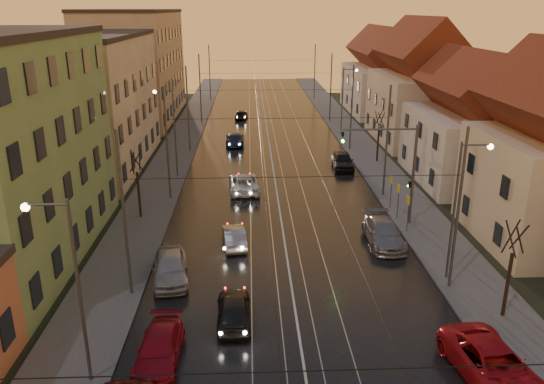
{
  "coord_description": "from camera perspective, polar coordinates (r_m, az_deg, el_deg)",
  "views": [
    {
      "loc": [
        -2.16,
        -16.25,
        14.5
      ],
      "look_at": [
        -0.67,
        19.06,
        2.22
      ],
      "focal_mm": 35.0,
      "sensor_mm": 36.0,
      "label": 1
    }
  ],
  "objects": [
    {
      "name": "road",
      "position": [
        58.12,
        -0.22,
        4.73
      ],
      "size": [
        16.0,
        120.0,
        0.04
      ],
      "primitive_type": "cube",
      "color": "black",
      "rests_on": "ground"
    },
    {
      "name": "sidewalk_left",
      "position": [
        58.59,
        -10.07,
        4.6
      ],
      "size": [
        4.0,
        120.0,
        0.15
      ],
      "primitive_type": "cube",
      "color": "#4C4C4C",
      "rests_on": "ground"
    },
    {
      "name": "sidewalk_right",
      "position": [
        59.33,
        9.51,
        4.82
      ],
      "size": [
        4.0,
        120.0,
        0.15
      ],
      "primitive_type": "cube",
      "color": "#4C4C4C",
      "rests_on": "ground"
    },
    {
      "name": "tram_rail_0",
      "position": [
        58.07,
        -2.4,
        4.73
      ],
      "size": [
        0.06,
        120.0,
        0.03
      ],
      "primitive_type": "cube",
      "color": "gray",
      "rests_on": "road"
    },
    {
      "name": "tram_rail_1",
      "position": [
        58.09,
        -0.98,
        4.75
      ],
      "size": [
        0.06,
        120.0,
        0.03
      ],
      "primitive_type": "cube",
      "color": "gray",
      "rests_on": "road"
    },
    {
      "name": "tram_rail_2",
      "position": [
        58.14,
        0.54,
        4.77
      ],
      "size": [
        0.06,
        120.0,
        0.03
      ],
      "primitive_type": "cube",
      "color": "gray",
      "rests_on": "road"
    },
    {
      "name": "tram_rail_3",
      "position": [
        58.23,
        1.95,
        4.78
      ],
      "size": [
        0.06,
        120.0,
        0.03
      ],
      "primitive_type": "cube",
      "color": "gray",
      "rests_on": "road"
    },
    {
      "name": "apartment_left_2",
      "position": [
        53.22,
        -19.39,
        8.9
      ],
      "size": [
        10.0,
        20.0,
        12.0
      ],
      "primitive_type": "cube",
      "color": "tan",
      "rests_on": "ground"
    },
    {
      "name": "apartment_left_3",
      "position": [
        76.18,
        -14.4,
        12.93
      ],
      "size": [
        10.0,
        24.0,
        14.0
      ],
      "primitive_type": "cube",
      "color": "tan",
      "rests_on": "ground"
    },
    {
      "name": "house_right_2",
      "position": [
        49.21,
        20.68,
        6.37
      ],
      "size": [
        9.18,
        12.24,
        9.2
      ],
      "color": "beige",
      "rests_on": "ground"
    },
    {
      "name": "house_right_3",
      "position": [
        62.87,
        15.61,
        10.51
      ],
      "size": [
        9.18,
        14.28,
        11.5
      ],
      "color": "beige",
      "rests_on": "ground"
    },
    {
      "name": "house_right_4",
      "position": [
        80.15,
        11.68,
        11.99
      ],
      "size": [
        9.18,
        16.32,
        10.0
      ],
      "color": "beige",
      "rests_on": "ground"
    },
    {
      "name": "catenary_pole_l_1",
      "position": [
        27.91,
        -15.61,
        -2.58
      ],
      "size": [
        0.16,
        0.16,
        9.0
      ],
      "primitive_type": "cylinder",
      "color": "#595B60",
      "rests_on": "ground"
    },
    {
      "name": "catenary_pole_r_1",
      "position": [
        29.21,
        19.37,
        -2.0
      ],
      "size": [
        0.16,
        0.16,
        9.0
      ],
      "primitive_type": "cylinder",
      "color": "#595B60",
      "rests_on": "ground"
    },
    {
      "name": "catenary_pole_l_2",
      "position": [
        41.97,
        -11.22,
        5.0
      ],
      "size": [
        0.16,
        0.16,
        9.0
      ],
      "primitive_type": "cylinder",
      "color": "#595B60",
      "rests_on": "ground"
    },
    {
      "name": "catenary_pole_r_2",
      "position": [
        42.84,
        12.24,
        5.22
      ],
      "size": [
        0.16,
        0.16,
        9.0
      ],
      "primitive_type": "cylinder",
      "color": "#595B60",
      "rests_on": "ground"
    },
    {
      "name": "catenary_pole_l_3",
      "position": [
        56.51,
        -9.04,
        8.73
      ],
      "size": [
        0.16,
        0.16,
        9.0
      ],
      "primitive_type": "cylinder",
      "color": "#595B60",
      "rests_on": "ground"
    },
    {
      "name": "catenary_pole_r_3",
      "position": [
        57.17,
        8.57,
        8.87
      ],
      "size": [
        0.16,
        0.16,
        9.0
      ],
      "primitive_type": "cylinder",
      "color": "#595B60",
      "rests_on": "ground"
    },
    {
      "name": "catenary_pole_l_4",
      "position": [
        71.24,
        -7.73,
        10.92
      ],
      "size": [
        0.16,
        0.16,
        9.0
      ],
      "primitive_type": "cylinder",
      "color": "#595B60",
      "rests_on": "ground"
    },
    {
      "name": "catenary_pole_r_4",
      "position": [
        71.77,
        6.34,
        11.03
      ],
      "size": [
        0.16,
        0.16,
        9.0
      ],
      "primitive_type": "cylinder",
      "color": "#595B60",
      "rests_on": "ground"
    },
    {
      "name": "catenary_pole_l_5",
      "position": [
        89.04,
        -6.72,
        12.58
      ],
      "size": [
        0.16,
        0.16,
        9.0
      ],
      "primitive_type": "cylinder",
      "color": "#595B60",
      "rests_on": "ground"
    },
    {
      "name": "catenary_pole_r_5",
      "position": [
        89.46,
        4.61,
        12.68
      ],
      "size": [
        0.16,
        0.16,
        9.0
      ],
      "primitive_type": "cylinder",
      "color": "#595B60",
      "rests_on": "ground"
    },
    {
      "name": "street_lamp_0",
      "position": [
        21.76,
        -20.99,
        -8.44
      ],
      "size": [
        1.75,
        0.32,
        8.0
      ],
      "color": "#595B60",
      "rests_on": "ground"
    },
    {
      "name": "street_lamp_1",
      "position": [
        30.14,
        19.67,
        -0.61
      ],
      "size": [
        1.75,
        0.32,
        8.0
      ],
      "color": "#595B60",
      "rests_on": "ground"
    },
    {
      "name": "street_lamp_2",
      "position": [
        47.74,
        -10.82,
        7.2
      ],
      "size": [
        1.75,
        0.32,
        8.0
      ],
      "color": "#595B60",
      "rests_on": "ground"
    },
    {
      "name": "street_lamp_3",
      "position": [
        63.98,
        7.87,
        10.34
      ],
      "size": [
        1.75,
        0.32,
        8.0
      ],
      "color": "#595B60",
      "rests_on": "ground"
    },
    {
      "name": "traffic_light_mast",
      "position": [
        37.06,
        13.59,
        3.12
      ],
      "size": [
        5.3,
        0.32,
        7.2
      ],
      "color": "#595B60",
      "rests_on": "ground"
    },
    {
      "name": "bare_tree_0",
      "position": [
        39.02,
        -14.19,
        0.62
      ],
      "size": [
        1.09,
        1.09,
        5.11
      ],
      "color": "black",
      "rests_on": "ground"
    },
    {
      "name": "bare_tree_1",
      "position": [
        28.14,
        24.17,
        -7.93
      ],
      "size": [
        1.09,
        1.09,
        5.11
      ],
      "color": "black",
      "rests_on": "ground"
    },
    {
      "name": "bare_tree_2",
      "position": [
        53.17,
        11.37,
        5.72
      ],
      "size": [
        1.09,
        1.09,
        5.11
      ],
      "color": "black",
      "rests_on": "ground"
    },
    {
      "name": "driving_car_0",
      "position": [
        26.37,
        -4.13,
        -12.47
      ],
      "size": [
        1.75,
        4.11,
        1.38
      ],
      "primitive_type": "imported",
      "rotation": [
        0.0,
        0.0,
        3.17
      ],
      "color": "black",
      "rests_on": "ground"
    },
    {
      "name": "driving_car_1",
      "position": [
        34.24,
        -4.09,
        -4.78
      ],
      "size": [
        1.79,
        4.0,
        1.27
      ],
      "primitive_type": "imported",
      "rotation": [
        0.0,
        0.0,
        3.26
      ],
      "color": "#929297",
      "rests_on": "ground"
    },
    {
      "name": "driving_car_2",
      "position": [
        44.25,
        -3.04,
        0.99
      ],
      "size": [
        2.69,
        5.32,
        1.44
      ],
      "primitive_type": "imported",
      "rotation": [
        0.0,
        0.0,
        3.2
      ],
      "color": "silver",
      "rests_on": "ground"
    },
    {
      "name": "driving_car_3",
      "position": [
        59.59,
        -4.02,
        5.72
      ],
      "size": [
        2.07,
        4.91,
        1.42
      ],
      "primitive_type": "imported",
      "rotation": [
        0.0,
        0.0,
        3.16
      ],
      "color": "#162343",
      "rests_on": "ground"
    },
    {
      "name": "driving_car_4",
      "position": [
        73.87,
        -3.32,
        8.31
      ],
      "size": [
        1.91,
        3.9,
        1.28
      ],
      "primitive_type": "imported",
      "rotation": [
        0.0,
        0.0,
        3.03
      ],
      "color": "black",
      "rests_on": "ground"
    },
    {
      "name": "parked_left_2",
      "position": [
        24.29,
        -12.03,
        -16.12
      ],
      "size": [
        1.9,
        4.43,
        1.27
      ],
      "primitive_type": "imported",
      "rotation": [
        0.0,
        0.0,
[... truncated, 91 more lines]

